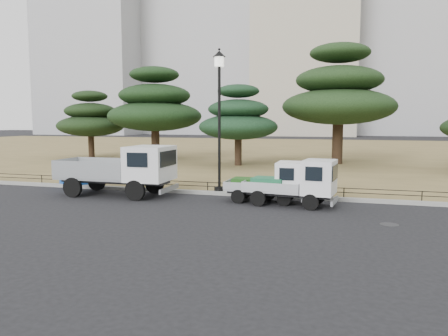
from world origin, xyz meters
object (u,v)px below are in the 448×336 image
(truck_large, at_px, (122,168))
(truck_kei_front, at_px, (271,182))
(tarp_pile, at_px, (76,177))
(street_lamp, at_px, (219,97))
(truck_kei_rear, at_px, (297,183))

(truck_large, distance_m, truck_kei_front, 6.65)
(tarp_pile, bearing_deg, truck_large, -24.69)
(truck_large, height_order, street_lamp, street_lamp)
(street_lamp, xyz_separation_m, tarp_pile, (-7.56, -0.04, -3.86))
(truck_kei_rear, bearing_deg, tarp_pile, 177.66)
(truck_kei_front, bearing_deg, street_lamp, 153.08)
(truck_kei_front, height_order, tarp_pile, truck_kei_front)
(street_lamp, bearing_deg, truck_kei_front, -27.11)
(truck_large, distance_m, street_lamp, 5.35)
(truck_large, relative_size, truck_kei_front, 1.62)
(truck_kei_rear, bearing_deg, street_lamp, 160.89)
(truck_large, relative_size, truck_kei_rear, 1.41)
(truck_large, xyz_separation_m, street_lamp, (4.00, 1.68, 3.14))
(tarp_pile, bearing_deg, street_lamp, 0.33)
(truck_kei_rear, relative_size, tarp_pile, 2.18)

